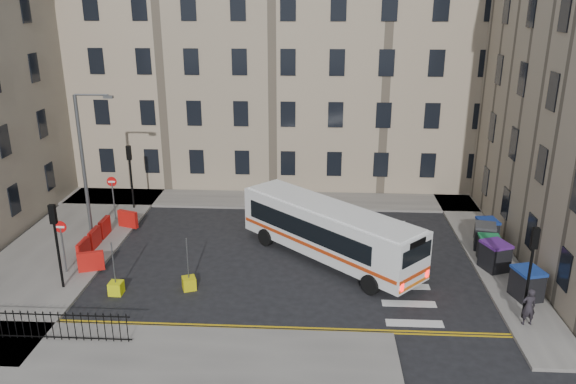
# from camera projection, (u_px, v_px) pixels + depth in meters

# --- Properties ---
(ground) EXTENTS (120.00, 120.00, 0.00)m
(ground) POSITION_uv_depth(u_px,v_px,m) (320.00, 258.00, 29.45)
(ground) COLOR black
(ground) RESTS_ON ground
(pavement_north) EXTENTS (36.00, 3.20, 0.15)m
(pavement_north) POSITION_uv_depth(u_px,v_px,m) (231.00, 199.00, 37.86)
(pavement_north) COLOR slate
(pavement_north) RESTS_ON ground
(pavement_east) EXTENTS (2.40, 26.00, 0.15)m
(pavement_east) POSITION_uv_depth(u_px,v_px,m) (474.00, 231.00, 32.72)
(pavement_east) COLOR slate
(pavement_east) RESTS_ON ground
(pavement_west) EXTENTS (6.00, 22.00, 0.15)m
(pavement_west) POSITION_uv_depth(u_px,v_px,m) (68.00, 243.00, 31.12)
(pavement_west) COLOR slate
(pavement_west) RESTS_ON ground
(pavement_sw) EXTENTS (20.00, 6.00, 0.15)m
(pavement_sw) POSITION_uv_depth(u_px,v_px,m) (126.00, 373.00, 20.37)
(pavement_sw) COLOR slate
(pavement_sw) RESTS_ON ground
(terrace_north) EXTENTS (38.30, 10.80, 17.20)m
(terrace_north) POSITION_uv_depth(u_px,v_px,m) (228.00, 59.00, 41.61)
(terrace_north) COLOR tan
(terrace_north) RESTS_ON ground
(traffic_light_east) EXTENTS (0.28, 0.22, 4.10)m
(traffic_light_east) POSITION_uv_depth(u_px,v_px,m) (532.00, 259.00, 22.87)
(traffic_light_east) COLOR black
(traffic_light_east) RESTS_ON pavement_east
(traffic_light_nw) EXTENTS (0.28, 0.22, 4.10)m
(traffic_light_nw) POSITION_uv_depth(u_px,v_px,m) (130.00, 167.00, 35.28)
(traffic_light_nw) COLOR black
(traffic_light_nw) RESTS_ON pavement_west
(traffic_light_sw) EXTENTS (0.28, 0.22, 4.10)m
(traffic_light_sw) POSITION_uv_depth(u_px,v_px,m) (56.00, 233.00, 25.38)
(traffic_light_sw) COLOR black
(traffic_light_sw) RESTS_ON pavement_west
(streetlamp) EXTENTS (0.50, 0.22, 8.14)m
(streetlamp) POSITION_uv_depth(u_px,v_px,m) (83.00, 165.00, 30.61)
(streetlamp) COLOR #595B5E
(streetlamp) RESTS_ON pavement_west
(no_entry_north) EXTENTS (0.60, 0.08, 3.00)m
(no_entry_north) POSITION_uv_depth(u_px,v_px,m) (113.00, 189.00, 33.68)
(no_entry_north) COLOR #595B5E
(no_entry_north) RESTS_ON pavement_west
(no_entry_south) EXTENTS (0.60, 0.08, 3.00)m
(no_entry_south) POSITION_uv_depth(u_px,v_px,m) (62.00, 236.00, 27.08)
(no_entry_south) COLOR #595B5E
(no_entry_south) RESTS_ON pavement_west
(roadworks_barriers) EXTENTS (1.66, 6.26, 1.00)m
(roadworks_barriers) POSITION_uv_depth(u_px,v_px,m) (101.00, 238.00, 30.34)
(roadworks_barriers) COLOR red
(roadworks_barriers) RESTS_ON pavement_west
(iron_railings) EXTENTS (7.80, 0.04, 1.20)m
(iron_railings) POSITION_uv_depth(u_px,v_px,m) (34.00, 326.00, 22.07)
(iron_railings) COLOR black
(iron_railings) RESTS_ON pavement_sw
(bus) EXTENTS (9.38, 9.12, 2.91)m
(bus) POSITION_uv_depth(u_px,v_px,m) (329.00, 230.00, 28.77)
(bus) COLOR white
(bus) RESTS_ON ground
(wheelie_bin_a) EXTENTS (1.41, 1.53, 1.41)m
(wheelie_bin_a) POSITION_uv_depth(u_px,v_px,m) (527.00, 283.00, 25.10)
(wheelie_bin_a) COLOR black
(wheelie_bin_a) RESTS_ON pavement_east
(wheelie_bin_b) EXTENTS (1.50, 1.60, 1.42)m
(wheelie_bin_b) POSITION_uv_depth(u_px,v_px,m) (495.00, 256.00, 27.77)
(wheelie_bin_b) COLOR black
(wheelie_bin_b) RESTS_ON pavement_east
(wheelie_bin_c) EXTENTS (1.09, 1.24, 1.31)m
(wheelie_bin_c) POSITION_uv_depth(u_px,v_px,m) (489.00, 249.00, 28.66)
(wheelie_bin_c) COLOR black
(wheelie_bin_c) RESTS_ON pavement_east
(wheelie_bin_d) EXTENTS (1.33, 1.45, 1.36)m
(wheelie_bin_d) POSITION_uv_depth(u_px,v_px,m) (485.00, 236.00, 30.12)
(wheelie_bin_d) COLOR black
(wheelie_bin_d) RESTS_ON pavement_east
(wheelie_bin_e) EXTENTS (1.15, 1.28, 1.29)m
(wheelie_bin_e) POSITION_uv_depth(u_px,v_px,m) (487.00, 230.00, 30.97)
(wheelie_bin_e) COLOR black
(wheelie_bin_e) RESTS_ON pavement_east
(pedestrian) EXTENTS (0.64, 0.46, 1.63)m
(pedestrian) POSITION_uv_depth(u_px,v_px,m) (529.00, 307.00, 23.00)
(pedestrian) COLOR black
(pedestrian) RESTS_ON pavement_east
(bollard_yellow) EXTENTS (0.61, 0.61, 0.60)m
(bollard_yellow) POSITION_uv_depth(u_px,v_px,m) (116.00, 288.00, 25.84)
(bollard_yellow) COLOR #D8DF0C
(bollard_yellow) RESTS_ON ground
(bollard_chevron) EXTENTS (0.78, 0.78, 0.60)m
(bollard_chevron) POSITION_uv_depth(u_px,v_px,m) (189.00, 283.00, 26.28)
(bollard_chevron) COLOR #CABF0B
(bollard_chevron) RESTS_ON ground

